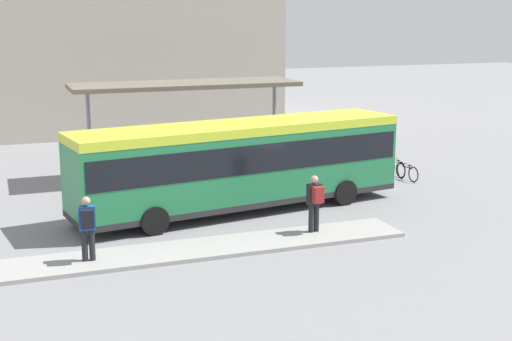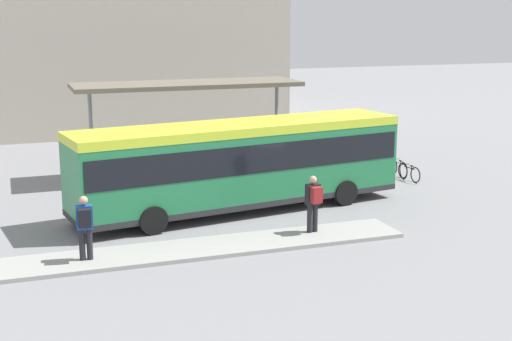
{
  "view_description": "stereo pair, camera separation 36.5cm",
  "coord_description": "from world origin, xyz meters",
  "px_view_note": "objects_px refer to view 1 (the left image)",
  "views": [
    {
      "loc": [
        -7.85,
        -22.8,
        6.77
      ],
      "look_at": [
        0.59,
        0.0,
        1.39
      ],
      "focal_mm": 50.0,
      "sensor_mm": 36.0,
      "label": 1
    },
    {
      "loc": [
        -7.5,
        -22.92,
        6.77
      ],
      "look_at": [
        0.59,
        0.0,
        1.39
      ],
      "focal_mm": 50.0,
      "sensor_mm": 36.0,
      "label": 2
    }
  ],
  "objects_px": {
    "bicycle_black": "(407,172)",
    "potted_planter_near_shelter": "(228,169)",
    "pedestrian_companion": "(315,200)",
    "city_bus": "(240,160)",
    "bicycle_green": "(396,167)",
    "pedestrian_waiting": "(87,225)"
  },
  "relations": [
    {
      "from": "bicycle_black",
      "to": "potted_planter_near_shelter",
      "type": "relative_size",
      "value": 1.08
    },
    {
      "from": "pedestrian_companion",
      "to": "potted_planter_near_shelter",
      "type": "xyz_separation_m",
      "value": [
        -0.53,
        7.07,
        -0.42
      ]
    },
    {
      "from": "city_bus",
      "to": "bicycle_black",
      "type": "relative_size",
      "value": 7.87
    },
    {
      "from": "bicycle_black",
      "to": "bicycle_green",
      "type": "height_order",
      "value": "bicycle_green"
    },
    {
      "from": "pedestrian_companion",
      "to": "bicycle_green",
      "type": "bearing_deg",
      "value": -53.53
    },
    {
      "from": "pedestrian_companion",
      "to": "potted_planter_near_shelter",
      "type": "height_order",
      "value": "pedestrian_companion"
    },
    {
      "from": "bicycle_green",
      "to": "pedestrian_companion",
      "type": "bearing_deg",
      "value": 138.14
    },
    {
      "from": "city_bus",
      "to": "bicycle_green",
      "type": "relative_size",
      "value": 7.16
    },
    {
      "from": "pedestrian_waiting",
      "to": "bicycle_black",
      "type": "relative_size",
      "value": 1.18
    },
    {
      "from": "city_bus",
      "to": "pedestrian_waiting",
      "type": "xyz_separation_m",
      "value": [
        -5.72,
        -3.81,
        -0.66
      ]
    },
    {
      "from": "pedestrian_waiting",
      "to": "bicycle_green",
      "type": "relative_size",
      "value": 1.08
    },
    {
      "from": "city_bus",
      "to": "potted_planter_near_shelter",
      "type": "xyz_separation_m",
      "value": [
        0.68,
        3.52,
        -1.09
      ]
    },
    {
      "from": "bicycle_black",
      "to": "potted_planter_near_shelter",
      "type": "height_order",
      "value": "potted_planter_near_shelter"
    },
    {
      "from": "pedestrian_companion",
      "to": "bicycle_green",
      "type": "height_order",
      "value": "pedestrian_companion"
    },
    {
      "from": "city_bus",
      "to": "bicycle_black",
      "type": "bearing_deg",
      "value": 5.4
    },
    {
      "from": "pedestrian_waiting",
      "to": "potted_planter_near_shelter",
      "type": "distance_m",
      "value": 9.74
    },
    {
      "from": "potted_planter_near_shelter",
      "to": "pedestrian_companion",
      "type": "bearing_deg",
      "value": -85.71
    },
    {
      "from": "city_bus",
      "to": "potted_planter_near_shelter",
      "type": "relative_size",
      "value": 8.51
    },
    {
      "from": "city_bus",
      "to": "pedestrian_waiting",
      "type": "distance_m",
      "value": 6.9
    },
    {
      "from": "bicycle_black",
      "to": "bicycle_green",
      "type": "distance_m",
      "value": 0.8
    },
    {
      "from": "city_bus",
      "to": "bicycle_green",
      "type": "bearing_deg",
      "value": 10.71
    },
    {
      "from": "pedestrian_waiting",
      "to": "bicycle_green",
      "type": "height_order",
      "value": "pedestrian_waiting"
    }
  ]
}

